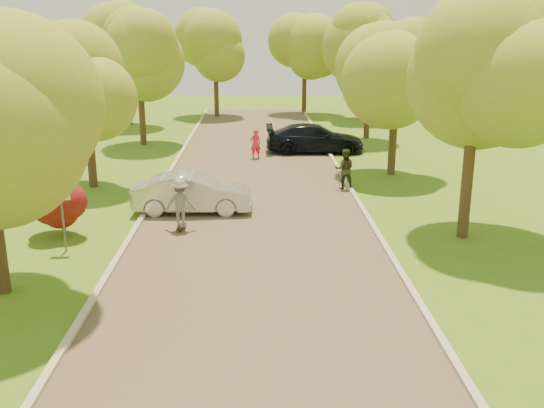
{
  "coord_description": "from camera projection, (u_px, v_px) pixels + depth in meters",
  "views": [
    {
      "loc": [
        0.06,
        -13.63,
        6.52
      ],
      "look_at": [
        0.54,
        4.54,
        1.3
      ],
      "focal_mm": 40.0,
      "sensor_mm": 36.0,
      "label": 1
    }
  ],
  "objects": [
    {
      "name": "tree_r_midb",
      "position": [
        401.0,
        68.0,
        27.16
      ],
      "size": [
        4.51,
        4.4,
        7.01
      ],
      "color": "#382619",
      "rests_on": "ground"
    },
    {
      "name": "silver_sedan",
      "position": [
        193.0,
        193.0,
        22.39
      ],
      "size": [
        4.4,
        1.56,
        1.45
      ],
      "primitive_type": "imported",
      "rotation": [
        0.0,
        0.0,
        1.56
      ],
      "color": "#BCBCC1",
      "rests_on": "ground"
    },
    {
      "name": "tree_bg_b",
      "position": [
        367.0,
        44.0,
        44.32
      ],
      "size": [
        5.12,
        5.0,
        7.95
      ],
      "color": "#382619",
      "rests_on": "ground"
    },
    {
      "name": "tree_bg_d",
      "position": [
        308.0,
        46.0,
        48.12
      ],
      "size": [
        5.12,
        5.0,
        7.72
      ],
      "color": "#382619",
      "rests_on": "ground"
    },
    {
      "name": "tree_r_far",
      "position": [
        374.0,
        42.0,
        36.52
      ],
      "size": [
        5.33,
        5.2,
        8.34
      ],
      "color": "#382619",
      "rests_on": "ground"
    },
    {
      "name": "street_sign",
      "position": [
        61.0,
        202.0,
        18.15
      ],
      "size": [
        0.55,
        0.06,
        2.17
      ],
      "color": "#59595E",
      "rests_on": "ground"
    },
    {
      "name": "tree_l_far",
      "position": [
        142.0,
        50.0,
        34.35
      ],
      "size": [
        4.92,
        4.8,
        7.79
      ],
      "color": "#382619",
      "rests_on": "ground"
    },
    {
      "name": "ground",
      "position": [
        255.0,
        306.0,
        14.89
      ],
      "size": [
        100.0,
        100.0,
        0.0
      ],
      "primitive_type": "plane",
      "color": "#43741B",
      "rests_on": "ground"
    },
    {
      "name": "person_olive",
      "position": [
        345.0,
        169.0,
        25.64
      ],
      "size": [
        0.88,
        0.7,
        1.72
      ],
      "primitive_type": "imported",
      "rotation": [
        0.0,
        0.0,
        3.08
      ],
      "color": "#2C301C",
      "rests_on": "ground"
    },
    {
      "name": "tree_r_mida",
      "position": [
        485.0,
        64.0,
        18.34
      ],
      "size": [
        5.13,
        5.0,
        7.95
      ],
      "color": "#382619",
      "rests_on": "ground"
    },
    {
      "name": "dark_sedan",
      "position": [
        315.0,
        138.0,
        33.41
      ],
      "size": [
        5.38,
        2.19,
        1.56
      ],
      "primitive_type": "imported",
      "rotation": [
        0.0,
        0.0,
        1.57
      ],
      "color": "black",
      "rests_on": "ground"
    },
    {
      "name": "road",
      "position": [
        255.0,
        212.0,
        22.58
      ],
      "size": [
        8.0,
        60.0,
        0.01
      ],
      "primitive_type": "cube",
      "color": "#4C4438",
      "rests_on": "ground"
    },
    {
      "name": "skateboarder",
      "position": [
        180.0,
        203.0,
        20.35
      ],
      "size": [
        1.09,
        0.67,
        1.64
      ],
      "primitive_type": "imported",
      "rotation": [
        0.0,
        0.0,
        3.08
      ],
      "color": "slate",
      "rests_on": "longboard"
    },
    {
      "name": "red_shrub",
      "position": [
        61.0,
        203.0,
        19.71
      ],
      "size": [
        1.7,
        1.7,
        1.95
      ],
      "color": "#382619",
      "rests_on": "ground"
    },
    {
      "name": "tree_l_midb",
      "position": [
        89.0,
        79.0,
        24.98
      ],
      "size": [
        4.3,
        4.2,
        6.62
      ],
      "color": "#382619",
      "rests_on": "ground"
    },
    {
      "name": "tree_bg_c",
      "position": [
        218.0,
        51.0,
        46.1
      ],
      "size": [
        4.92,
        4.8,
        7.33
      ],
      "color": "#382619",
      "rests_on": "ground"
    },
    {
      "name": "curb_left",
      "position": [
        146.0,
        211.0,
        22.46
      ],
      "size": [
        0.18,
        60.0,
        0.12
      ],
      "primitive_type": "cube",
      "color": "#B2AD9E",
      "rests_on": "ground"
    },
    {
      "name": "longboard",
      "position": [
        181.0,
        227.0,
        20.58
      ],
      "size": [
        0.28,
        0.85,
        0.1
      ],
      "rotation": [
        0.0,
        0.0,
        3.08
      ],
      "color": "black",
      "rests_on": "ground"
    },
    {
      "name": "curb_right",
      "position": [
        363.0,
        210.0,
        22.66
      ],
      "size": [
        0.18,
        60.0,
        0.12
      ],
      "primitive_type": "cube",
      "color": "#B2AD9E",
      "rests_on": "ground"
    },
    {
      "name": "tree_bg_a",
      "position": [
        128.0,
        48.0,
        42.02
      ],
      "size": [
        5.12,
        5.0,
        7.72
      ],
      "color": "#382619",
      "rests_on": "ground"
    },
    {
      "name": "person_striped",
      "position": [
        255.0,
        144.0,
        31.78
      ],
      "size": [
        0.64,
        0.5,
        1.55
      ],
      "primitive_type": "imported",
      "rotation": [
        0.0,
        0.0,
        3.39
      ],
      "color": "#E12142",
      "rests_on": "ground"
    }
  ]
}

